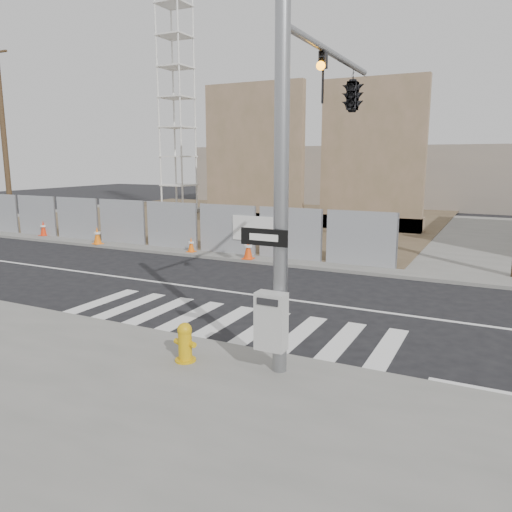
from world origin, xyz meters
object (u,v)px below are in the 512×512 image
at_px(crane_tower, 176,84).
at_px(traffic_cone_d, 248,249).
at_px(signal_pole, 333,121).
at_px(fire_hydrant, 185,342).
at_px(traffic_cone_a, 43,228).
at_px(traffic_cone_c, 191,245).
at_px(traffic_cone_b, 97,236).

height_order(crane_tower, traffic_cone_d, crane_tower).
xyz_separation_m(signal_pole, fire_hydrant, (-1.81, -3.17, -4.28)).
height_order(crane_tower, traffic_cone_a, crane_tower).
relative_size(signal_pole, traffic_cone_c, 11.24).
bearing_deg(crane_tower, traffic_cone_a, -89.72).
xyz_separation_m(traffic_cone_c, traffic_cone_d, (2.84, -0.28, 0.09)).
distance_m(signal_pole, traffic_cone_b, 15.14).
relative_size(traffic_cone_b, traffic_cone_d, 1.00).
bearing_deg(traffic_cone_c, crane_tower, 126.75).
xyz_separation_m(fire_hydrant, traffic_cone_b, (-11.30, 9.43, 0.01)).
distance_m(fire_hydrant, traffic_cone_d, 10.07).
distance_m(traffic_cone_b, traffic_cone_c, 4.96).
distance_m(signal_pole, fire_hydrant, 5.62).
bearing_deg(traffic_cone_c, fire_hydrant, -56.81).
bearing_deg(fire_hydrant, traffic_cone_b, 160.04).
xyz_separation_m(signal_pole, traffic_cone_d, (-5.32, 6.27, -4.27)).
distance_m(traffic_cone_b, traffic_cone_d, 7.79).
distance_m(signal_pole, traffic_cone_d, 9.26).
bearing_deg(traffic_cone_a, crane_tower, 90.28).
xyz_separation_m(crane_tower, traffic_cone_b, (4.39, -12.78, -8.52)).
height_order(crane_tower, traffic_cone_b, crane_tower).
relative_size(fire_hydrant, traffic_cone_a, 1.02).
height_order(signal_pole, traffic_cone_d, signal_pole).
height_order(signal_pole, fire_hydrant, signal_pole).
height_order(crane_tower, traffic_cone_c, crane_tower).
xyz_separation_m(fire_hydrant, traffic_cone_a, (-15.63, 10.16, -0.01)).
bearing_deg(crane_tower, signal_pole, -47.43).
xyz_separation_m(fire_hydrant, traffic_cone_c, (-6.35, 9.71, -0.08)).
distance_m(fire_hydrant, traffic_cone_b, 14.72).
bearing_deg(traffic_cone_d, signal_pole, -49.68).
xyz_separation_m(signal_pole, traffic_cone_a, (-17.44, 6.99, -4.29)).
xyz_separation_m(crane_tower, traffic_cone_a, (0.06, -12.06, -8.53)).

